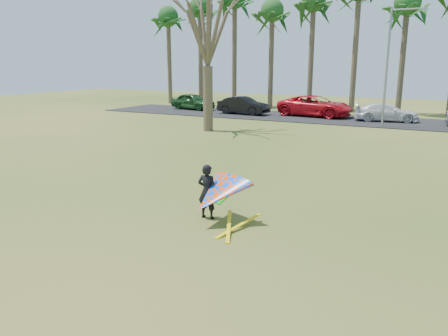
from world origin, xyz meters
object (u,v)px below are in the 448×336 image
at_px(car_1, 243,105).
at_px(car_2, 315,106).
at_px(streetlight, 390,62).
at_px(bare_tree_left, 207,22).
at_px(kite_flyer, 216,194).
at_px(car_0, 193,101).
at_px(car_3, 386,112).

height_order(car_1, car_2, car_2).
height_order(streetlight, car_2, streetlight).
xyz_separation_m(bare_tree_left, kite_flyer, (8.74, -14.88, -6.07)).
distance_m(car_0, car_2, 11.98).
bearing_deg(car_0, streetlight, -92.77).
relative_size(car_1, car_3, 0.98).
distance_m(streetlight, car_2, 8.05).
height_order(bare_tree_left, car_2, bare_tree_left).
bearing_deg(car_2, car_3, -88.81).
bearing_deg(kite_flyer, car_0, 122.81).
height_order(bare_tree_left, car_3, bare_tree_left).
height_order(car_2, kite_flyer, kite_flyer).
bearing_deg(car_3, car_2, 72.21).
xyz_separation_m(bare_tree_left, car_2, (4.07, 10.90, -6.00)).
xyz_separation_m(car_3, kite_flyer, (-1.06, -25.13, 0.11)).
xyz_separation_m(streetlight, car_0, (-18.07, 3.93, -3.64)).
bearing_deg(car_3, car_1, 82.08).
bearing_deg(car_0, car_1, -93.48).
bearing_deg(car_3, car_0, 76.49).
relative_size(car_1, kite_flyer, 1.91).
bearing_deg(kite_flyer, car_2, 100.26).
relative_size(car_0, kite_flyer, 1.89).
relative_size(streetlight, car_0, 1.78).
xyz_separation_m(car_2, car_3, (5.73, -0.65, -0.18)).
relative_size(car_0, car_1, 0.99).
height_order(streetlight, car_0, streetlight).
bearing_deg(bare_tree_left, car_3, 46.28).
bearing_deg(car_1, car_2, -72.96).
bearing_deg(bare_tree_left, car_0, 125.88).
bearing_deg(bare_tree_left, streetlight, 34.57).
bearing_deg(car_0, car_2, -80.65).
bearing_deg(bare_tree_left, car_2, 69.52).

